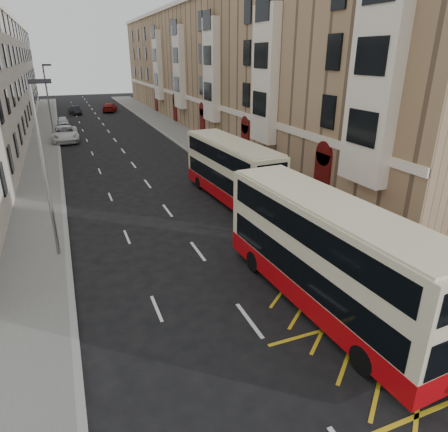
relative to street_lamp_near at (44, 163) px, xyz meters
name	(u,v)px	position (x,y,z in m)	size (l,w,h in m)	color
ground	(310,402)	(6.35, -12.00, -4.64)	(200.00, 200.00, 0.00)	black
pavement_right	(211,152)	(14.35, 18.00, -4.56)	(4.00, 120.00, 0.15)	slate
pavement_left	(42,167)	(-1.15, 18.00, -4.56)	(3.00, 120.00, 0.15)	slate
kerb_right	(191,153)	(12.35, 18.00, -4.56)	(0.25, 120.00, 0.15)	gray
kerb_left	(61,165)	(0.35, 18.00, -4.56)	(0.25, 120.00, 0.15)	gray
road_markings	(109,133)	(6.35, 33.00, -4.63)	(10.00, 110.00, 0.01)	silver
terrace_right	(219,67)	(21.23, 33.38, 2.88)	(10.75, 79.00, 15.25)	tan
guard_railing	(358,250)	(12.60, -6.25, -3.78)	(0.06, 6.56, 1.01)	red
street_lamp_near	(44,163)	(0.00, 0.00, 0.00)	(0.93, 0.18, 8.00)	gray
street_lamp_far	(48,98)	(0.00, 30.00, 0.00)	(0.93, 0.18, 8.00)	gray
double_decker_front	(326,255)	(9.37, -8.16, -2.46)	(3.01, 10.83, 4.27)	beige
double_decker_rear	(231,171)	(10.83, 4.36, -2.62)	(2.90, 10.05, 3.96)	beige
pedestrian_far	(366,231)	(14.17, -4.88, -3.66)	(0.97, 0.40, 1.65)	black
white_van	(65,134)	(1.15, 29.27, -3.80)	(2.78, 6.04, 1.68)	white
car_silver	(63,122)	(1.15, 39.87, -3.98)	(1.56, 3.87, 1.32)	#B4B6BC
car_dark	(75,110)	(3.26, 51.90, -3.99)	(1.38, 3.94, 1.30)	black
car_red	(110,107)	(8.94, 53.15, -3.92)	(2.01, 4.94, 1.43)	maroon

